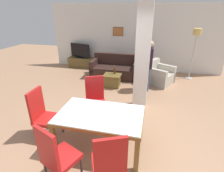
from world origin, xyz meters
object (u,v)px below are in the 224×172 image
(dining_chair_far_left, at_px, (95,98))
(floor_lamp, at_px, (196,38))
(tv_screen, at_px, (80,51))
(standing_person, at_px, (149,63))
(dining_chair_near_right, at_px, (109,162))
(dining_chair_near_left, at_px, (56,155))
(sofa, at_px, (115,69))
(dining_table, at_px, (100,120))
(bottle, at_px, (115,71))
(tv_stand, at_px, (81,62))
(armchair, at_px, (158,75))
(coffee_table, at_px, (112,80))
(dining_chair_head_left, at_px, (43,113))

(dining_chair_far_left, relative_size, floor_lamp, 0.57)
(tv_screen, bearing_deg, standing_person, 164.05)
(dining_chair_near_right, bearing_deg, dining_chair_near_left, 159.76)
(sofa, bearing_deg, dining_table, 98.41)
(dining_chair_near_left, relative_size, dining_chair_near_right, 1.00)
(dining_table, xyz_separation_m, tv_screen, (-2.34, 4.64, 0.17))
(bottle, xyz_separation_m, tv_screen, (-1.96, 1.71, 0.21))
(floor_lamp, bearing_deg, standing_person, -136.77)
(bottle, relative_size, tv_stand, 0.26)
(armchair, bearing_deg, dining_chair_near_right, 18.70)
(dining_chair_far_left, height_order, bottle, dining_chair_far_left)
(coffee_table, relative_size, floor_lamp, 0.32)
(tv_screen, relative_size, standing_person, 0.60)
(dining_chair_head_left, distance_m, dining_chair_near_right, 1.82)
(dining_chair_far_left, xyz_separation_m, bottle, (0.01, 2.05, -0.01))
(tv_screen, bearing_deg, tv_stand, 104.69)
(dining_chair_near_left, xyz_separation_m, dining_chair_far_left, (-0.00, 1.80, 0.00))
(bottle, bearing_deg, standing_person, -5.83)
(dining_table, distance_m, dining_chair_near_left, 1.00)
(dining_chair_head_left, bearing_deg, tv_stand, -166.28)
(dining_table, distance_m, armchair, 3.71)
(dining_table, xyz_separation_m, coffee_table, (-0.44, 2.82, -0.36))
(dining_table, bearing_deg, dining_chair_near_right, -65.94)
(coffee_table, relative_size, tv_stand, 0.52)
(dining_chair_near_left, distance_m, bottle, 3.85)
(sofa, bearing_deg, bottle, 101.69)
(standing_person, bearing_deg, armchair, -26.55)
(coffee_table, distance_m, tv_screen, 2.68)
(standing_person, bearing_deg, dining_chair_head_left, 145.77)
(bottle, relative_size, tv_screen, 0.30)
(dining_chair_far_left, height_order, coffee_table, dining_chair_far_left)
(dining_chair_far_left, distance_m, sofa, 2.95)
(floor_lamp, bearing_deg, dining_chair_near_right, -110.11)
(sofa, xyz_separation_m, tv_stand, (-1.78, 0.83, -0.07))
(dining_chair_near_left, xyz_separation_m, dining_chair_head_left, (-0.82, 0.93, 0.00))
(dining_chair_near_right, bearing_deg, armchair, 56.81)
(dining_chair_near_left, bearing_deg, dining_chair_far_left, 112.81)
(dining_chair_head_left, relative_size, sofa, 0.58)
(dining_table, bearing_deg, armchair, 72.71)
(floor_lamp, bearing_deg, bottle, -153.37)
(dining_chair_far_left, bearing_deg, coffee_table, -112.54)
(tv_screen, bearing_deg, sofa, 169.67)
(dining_table, distance_m, coffee_table, 2.88)
(dining_table, relative_size, armchair, 1.37)
(sofa, bearing_deg, tv_screen, -25.02)
(sofa, distance_m, coffee_table, 0.99)
(dining_chair_near_right, bearing_deg, standing_person, 60.61)
(dining_chair_near_left, xyz_separation_m, tv_screen, (-1.95, 5.56, 0.20))
(dining_chair_near_left, xyz_separation_m, floor_lamp, (2.66, 5.18, 0.99))
(dining_table, xyz_separation_m, dining_chair_head_left, (-1.21, 0.00, -0.03))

